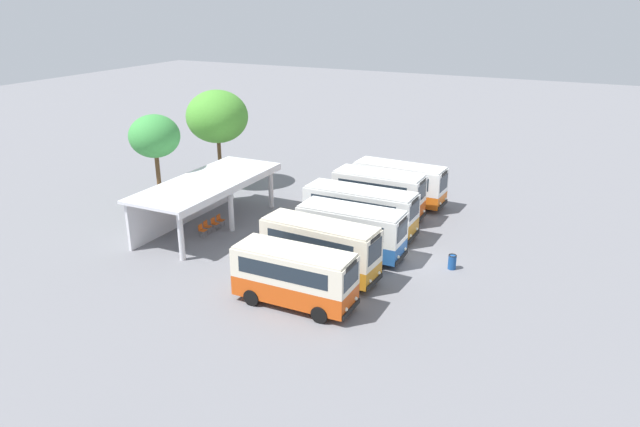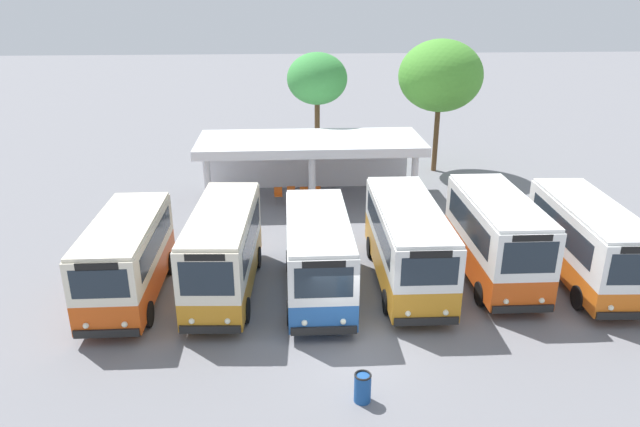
# 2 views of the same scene
# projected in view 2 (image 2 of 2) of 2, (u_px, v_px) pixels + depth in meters

# --- Properties ---
(ground_plane) EXTENTS (180.00, 180.00, 0.00)m
(ground_plane) POSITION_uv_depth(u_px,v_px,m) (351.00, 348.00, 18.86)
(ground_plane) COLOR slate
(city_bus_nearest_orange) EXTENTS (2.36, 6.53, 3.14)m
(city_bus_nearest_orange) POSITION_uv_depth(u_px,v_px,m) (127.00, 256.00, 21.26)
(city_bus_nearest_orange) COLOR black
(city_bus_nearest_orange) RESTS_ON ground
(city_bus_second_in_row) EXTENTS (2.55, 7.04, 3.35)m
(city_bus_second_in_row) POSITION_uv_depth(u_px,v_px,m) (224.00, 249.00, 21.64)
(city_bus_second_in_row) COLOR black
(city_bus_second_in_row) RESTS_ON ground
(city_bus_middle_cream) EXTENTS (2.43, 6.72, 3.15)m
(city_bus_middle_cream) POSITION_uv_depth(u_px,v_px,m) (318.00, 253.00, 21.50)
(city_bus_middle_cream) COLOR black
(city_bus_middle_cream) RESTS_ON ground
(city_bus_fourth_amber) EXTENTS (2.52, 7.72, 3.21)m
(city_bus_fourth_amber) POSITION_uv_depth(u_px,v_px,m) (407.00, 241.00, 22.47)
(city_bus_fourth_amber) COLOR black
(city_bus_fourth_amber) RESTS_ON ground
(city_bus_fifth_blue) EXTENTS (2.47, 6.60, 3.44)m
(city_bus_fifth_blue) POSITION_uv_depth(u_px,v_px,m) (496.00, 236.00, 22.66)
(city_bus_fifth_blue) COLOR black
(city_bus_fifth_blue) RESTS_ON ground
(city_bus_far_end_green) EXTENTS (2.61, 7.22, 3.20)m
(city_bus_far_end_green) POSITION_uv_depth(u_px,v_px,m) (587.00, 240.00, 22.55)
(city_bus_far_end_green) COLOR black
(city_bus_far_end_green) RESTS_ON ground
(terminal_canopy) EXTENTS (12.03, 4.76, 3.40)m
(terminal_canopy) POSITION_uv_depth(u_px,v_px,m) (310.00, 151.00, 31.86)
(terminal_canopy) COLOR silver
(terminal_canopy) RESTS_ON ground
(waiting_chair_end_by_column) EXTENTS (0.45, 0.45, 0.86)m
(waiting_chair_end_by_column) POSITION_uv_depth(u_px,v_px,m) (278.00, 194.00, 31.38)
(waiting_chair_end_by_column) COLOR slate
(waiting_chair_end_by_column) RESTS_ON ground
(waiting_chair_second_from_end) EXTENTS (0.45, 0.45, 0.86)m
(waiting_chair_second_from_end) POSITION_uv_depth(u_px,v_px,m) (291.00, 193.00, 31.52)
(waiting_chair_second_from_end) COLOR slate
(waiting_chair_second_from_end) RESTS_ON ground
(waiting_chair_middle_seat) EXTENTS (0.45, 0.45, 0.86)m
(waiting_chair_middle_seat) POSITION_uv_depth(u_px,v_px,m) (304.00, 193.00, 31.45)
(waiting_chair_middle_seat) COLOR slate
(waiting_chair_middle_seat) RESTS_ON ground
(waiting_chair_fourth_seat) EXTENTS (0.45, 0.45, 0.86)m
(waiting_chair_fourth_seat) POSITION_uv_depth(u_px,v_px,m) (317.00, 193.00, 31.51)
(waiting_chair_fourth_seat) COLOR slate
(waiting_chair_fourth_seat) RESTS_ON ground
(roadside_tree_behind_canopy) EXTENTS (3.64, 3.64, 7.40)m
(roadside_tree_behind_canopy) POSITION_uv_depth(u_px,v_px,m) (317.00, 79.00, 34.74)
(roadside_tree_behind_canopy) COLOR brown
(roadside_tree_behind_canopy) RESTS_ON ground
(roadside_tree_east_of_canopy) EXTENTS (5.08, 5.08, 8.14)m
(roadside_tree_east_of_canopy) POSITION_uv_depth(u_px,v_px,m) (440.00, 76.00, 35.00)
(roadside_tree_east_of_canopy) COLOR brown
(roadside_tree_east_of_canopy) RESTS_ON ground
(litter_bin_apron) EXTENTS (0.49, 0.49, 0.90)m
(litter_bin_apron) POSITION_uv_depth(u_px,v_px,m) (363.00, 387.00, 16.29)
(litter_bin_apron) COLOR #19478C
(litter_bin_apron) RESTS_ON ground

